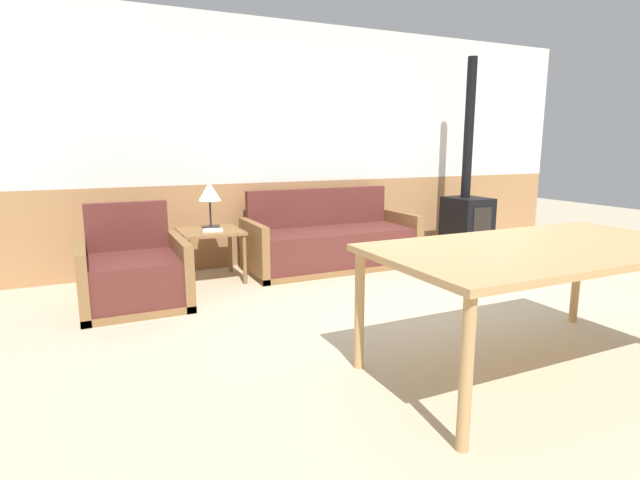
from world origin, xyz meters
TOP-DOWN VIEW (x-y plane):
  - ground_plane at (0.00, 0.00)m, footprint 16.00×16.00m
  - wall_back at (0.00, 2.63)m, footprint 7.20×0.06m
  - couch at (-0.15, 2.07)m, footprint 1.88×0.78m
  - armchair at (-2.27, 1.60)m, footprint 0.86×0.85m
  - side_table at (-1.49, 2.10)m, footprint 0.60×0.60m
  - table_lamp at (-1.45, 2.21)m, footprint 0.23×0.23m
  - book_stack at (-1.48, 2.00)m, footprint 0.21×0.14m
  - dining_table at (-0.18, -0.76)m, footprint 2.04×1.06m
  - wood_stove at (1.70, 1.99)m, footprint 0.45×0.54m

SIDE VIEW (x-z plane):
  - ground_plane at x=0.00m, z-range 0.00..0.00m
  - armchair at x=-2.27m, z-range -0.17..0.68m
  - couch at x=-0.15m, z-range -0.16..0.70m
  - side_table at x=-1.49m, z-range 0.19..0.70m
  - book_stack at x=-1.48m, z-range 0.52..0.54m
  - wood_stove at x=1.70m, z-range -0.64..1.75m
  - dining_table at x=-0.18m, z-range 0.32..1.10m
  - table_lamp at x=-1.45m, z-range 0.64..1.11m
  - wall_back at x=0.00m, z-range 0.00..2.70m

